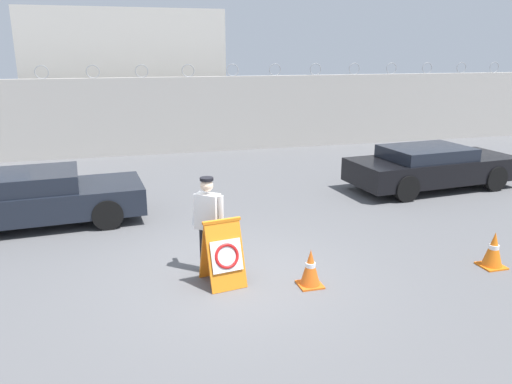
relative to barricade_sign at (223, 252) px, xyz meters
The scene contains 9 objects.
ground_plane 0.65m from the barricade_sign, 36.42° to the left, with size 90.00×90.00×0.00m, color #5B5B5E.
perimeter_wall 11.39m from the barricade_sign, 88.63° to the left, with size 36.00×0.30×3.28m.
building_block 16.96m from the barricade_sign, 93.55° to the left, with size 7.80×7.87×5.33m.
barricade_sign is the anchor object (origin of this frame).
security_guard 0.67m from the barricade_sign, 106.42° to the left, with size 0.53×0.62×1.72m.
traffic_cone_near 4.86m from the barricade_sign, ahead, with size 0.42×0.42×0.66m.
traffic_cone_mid 1.46m from the barricade_sign, 18.67° to the right, with size 0.39×0.39×0.64m.
parked_car_front_coupe 5.25m from the barricade_sign, 130.01° to the left, with size 4.59×2.18×1.21m.
parked_car_far_side 8.11m from the barricade_sign, 32.27° to the left, with size 4.89×2.24×1.20m.
Camera 1 is at (-1.78, -7.70, 3.78)m, focal length 35.00 mm.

